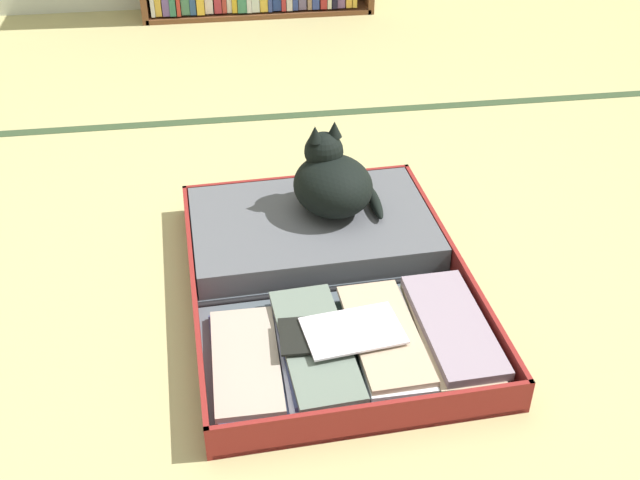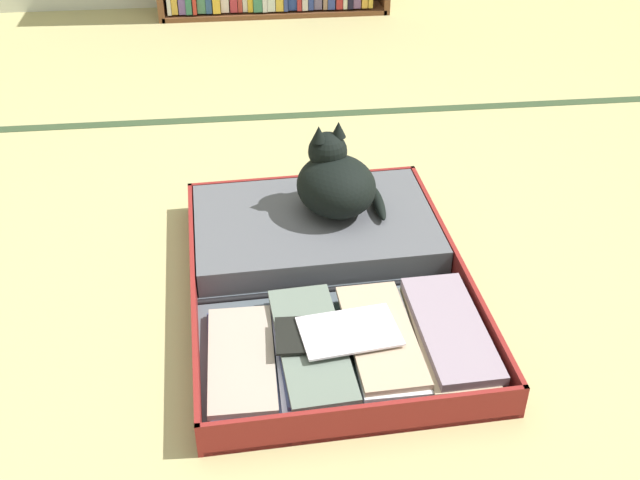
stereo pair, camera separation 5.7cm
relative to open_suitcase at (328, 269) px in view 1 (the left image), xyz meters
name	(u,v)px [view 1 (the left image)]	position (x,y,z in m)	size (l,w,h in m)	color
ground_plane	(297,286)	(-0.08, -0.01, -0.04)	(10.00, 10.00, 0.00)	tan
tatami_border	(264,117)	(-0.08, 1.03, -0.04)	(4.80, 0.05, 0.00)	#314529
open_suitcase	(328,269)	(0.00, 0.00, 0.00)	(0.75, 1.01, 0.09)	maroon
black_cat	(331,181)	(0.04, 0.22, 0.14)	(0.29, 0.30, 0.25)	black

